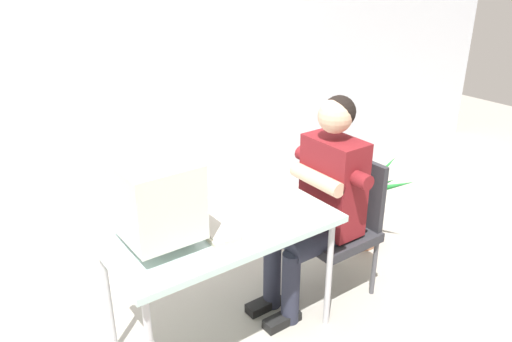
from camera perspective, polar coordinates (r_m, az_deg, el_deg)
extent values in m
plane|color=#9E998E|center=(3.12, -3.64, -18.14)|extent=(12.00, 12.00, 0.00)
cube|color=silver|center=(3.75, -12.19, 14.33)|extent=(8.00, 0.10, 3.00)
cylinder|color=#B7B7BC|center=(3.00, 8.28, -11.51)|extent=(0.04, 0.04, 0.71)
cylinder|color=#B7B7BC|center=(2.91, -16.44, -13.69)|extent=(0.04, 0.04, 0.71)
cylinder|color=#B7B7BC|center=(3.34, 1.85, -7.30)|extent=(0.04, 0.04, 0.71)
cube|color=silver|center=(2.69, -4.04, -6.44)|extent=(1.24, 0.66, 0.04)
cylinder|color=silver|center=(2.55, -10.86, -7.89)|extent=(0.20, 0.20, 0.02)
cylinder|color=silver|center=(2.53, -10.92, -7.26)|extent=(0.06, 0.06, 0.04)
cube|color=silver|center=(2.43, -11.30, -2.98)|extent=(0.35, 0.39, 0.38)
cube|color=black|center=(2.50, -7.60, -1.93)|extent=(0.01, 0.33, 0.31)
cube|color=beige|center=(2.67, -5.50, -5.91)|extent=(0.19, 0.47, 0.02)
cube|color=beige|center=(2.66, -5.52, -5.61)|extent=(0.16, 0.42, 0.01)
cylinder|color=#4C4C51|center=(3.14, 8.27, -13.24)|extent=(0.03, 0.03, 0.40)
cylinder|color=#4C4C51|center=(3.39, 13.26, -10.63)|extent=(0.03, 0.03, 0.40)
cylinder|color=#4C4C51|center=(3.38, 3.51, -10.04)|extent=(0.03, 0.03, 0.40)
cylinder|color=#4C4C51|center=(3.62, 8.49, -7.88)|extent=(0.03, 0.03, 0.40)
cube|color=#2D2D33|center=(3.25, 8.63, -7.02)|extent=(0.46, 0.46, 0.06)
cube|color=#2D2D33|center=(3.28, 11.54, -2.08)|extent=(0.04, 0.42, 0.44)
cube|color=maroon|center=(3.08, 8.75, -1.57)|extent=(0.22, 0.38, 0.59)
sphere|color=tan|center=(2.91, 8.99, 6.17)|extent=(0.20, 0.20, 0.20)
sphere|color=black|center=(2.92, 9.44, 6.64)|extent=(0.19, 0.19, 0.19)
cylinder|color=#262838|center=(3.04, 6.93, -8.15)|extent=(0.39, 0.14, 0.14)
cylinder|color=#262838|center=(3.16, 4.72, -6.79)|extent=(0.39, 0.14, 0.14)
cylinder|color=#262838|center=(3.07, 3.95, -13.12)|extent=(0.11, 0.11, 0.48)
cylinder|color=#262838|center=(3.18, 1.84, -11.57)|extent=(0.11, 0.11, 0.48)
cube|color=black|center=(3.17, 2.97, -16.55)|extent=(0.24, 0.09, 0.06)
cube|color=black|center=(3.28, 0.93, -14.92)|extent=(0.24, 0.09, 0.06)
cylinder|color=maroon|center=(2.88, 11.66, -0.93)|extent=(0.09, 0.14, 0.09)
cylinder|color=maroon|center=(3.17, 5.85, 1.75)|extent=(0.09, 0.14, 0.09)
cylinder|color=tan|center=(2.96, 6.89, -0.95)|extent=(0.09, 0.38, 0.09)
cylinder|color=#9E6647|center=(3.97, 11.60, -6.18)|extent=(0.30, 0.30, 0.26)
cylinder|color=brown|center=(3.87, 11.85, -3.45)|extent=(0.04, 0.04, 0.16)
cone|color=#258436|center=(3.91, 13.62, -0.57)|extent=(0.43, 0.08, 0.30)
cone|color=#258436|center=(3.92, 11.55, -0.06)|extent=(0.25, 0.38, 0.37)
cone|color=#258436|center=(3.86, 9.83, -0.77)|extent=(0.18, 0.44, 0.30)
cone|color=#258436|center=(3.76, 9.99, -0.90)|extent=(0.36, 0.29, 0.37)
cone|color=#258436|center=(3.68, 11.10, -1.44)|extent=(0.39, 0.18, 0.37)
cone|color=#258436|center=(3.68, 13.35, -1.81)|extent=(0.15, 0.41, 0.35)
cone|color=#258436|center=(3.78, 14.46, -1.85)|extent=(0.22, 0.43, 0.30)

